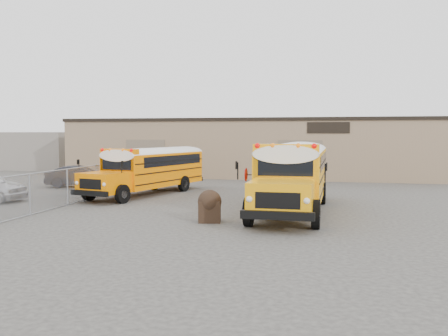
% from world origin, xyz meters
% --- Properties ---
extents(ground, '(120.00, 120.00, 0.00)m').
position_xyz_m(ground, '(0.00, 0.00, 0.00)').
color(ground, '#393734').
rests_on(ground, ground).
extents(warehouse, '(30.20, 10.20, 4.67)m').
position_xyz_m(warehouse, '(-0.00, 19.99, 2.37)').
color(warehouse, '#8E7657').
rests_on(warehouse, ground).
extents(chainlink_fence, '(0.07, 18.07, 1.81)m').
position_xyz_m(chainlink_fence, '(-6.00, 3.00, 0.90)').
color(chainlink_fence, gray).
rests_on(chainlink_fence, ground).
extents(distant_building_left, '(8.00, 6.00, 3.60)m').
position_xyz_m(distant_building_left, '(-22.00, 22.00, 1.80)').
color(distant_building_left, gray).
rests_on(distant_building_left, ground).
extents(school_bus_left, '(4.47, 9.56, 2.72)m').
position_xyz_m(school_bus_left, '(-2.44, 10.74, 1.57)').
color(school_bus_left, '#FF7E00').
rests_on(school_bus_left, ground).
extents(school_bus_right, '(3.22, 10.67, 3.12)m').
position_xyz_m(school_bus_right, '(4.77, 7.59, 1.80)').
color(school_bus_right, '#FFA60C').
rests_on(school_bus_right, ground).
extents(tarp_bundle, '(0.99, 0.94, 1.28)m').
position_xyz_m(tarp_bundle, '(1.83, -2.77, 0.66)').
color(tarp_bundle, black).
rests_on(tarp_bundle, ground).
extents(car_dark, '(4.45, 2.63, 1.38)m').
position_xyz_m(car_dark, '(-9.73, 7.83, 0.69)').
color(car_dark, black).
rests_on(car_dark, ground).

